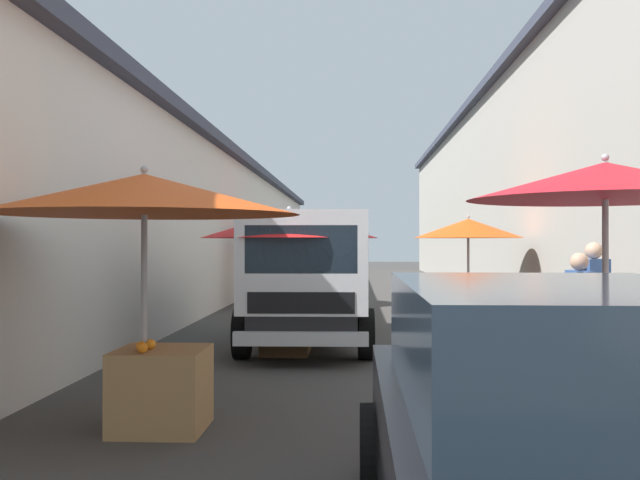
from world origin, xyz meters
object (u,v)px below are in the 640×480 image
object	(u,v)px
plastic_stool	(418,329)
vendor_in_shade	(579,309)
hatchback_car	(574,442)
parked_scooter	(570,321)
fruit_stall_mid_lane	(468,238)
fruit_stall_near_left	(289,240)
fruit_stall_far_left	(602,212)
vendor_by_crates	(594,295)
fruit_stall_far_right	(287,236)
delivery_truck	(306,283)
fruit_stall_near_right	(147,220)

from	to	relation	value
plastic_stool	vendor_in_shade	bearing A→B (deg)	-145.99
hatchback_car	parked_scooter	distance (m)	7.86
fruit_stall_mid_lane	fruit_stall_near_left	bearing A→B (deg)	147.16
fruit_stall_far_left	vendor_by_crates	distance (m)	3.29
fruit_stall_far_right	delivery_truck	bearing A→B (deg)	-172.44
fruit_stall_mid_lane	delivery_truck	distance (m)	6.13
parked_scooter	fruit_stall_far_left	bearing A→B (deg)	166.20
fruit_stall_far_left	parked_scooter	xyz separation A→B (m)	(4.47, -1.10, -1.47)
fruit_stall_near_right	vendor_by_crates	distance (m)	5.99
hatchback_car	fruit_stall_far_left	bearing A→B (deg)	-21.56
fruit_stall_far_left	delivery_truck	bearing A→B (deg)	34.88
fruit_stall_far_left	plastic_stool	xyz separation A→B (m)	(4.33, 1.22, -1.59)
vendor_by_crates	parked_scooter	distance (m)	1.56
fruit_stall_near_left	hatchback_car	xyz separation A→B (m)	(-6.94, -1.95, -0.94)
plastic_stool	fruit_stall_far_left	bearing A→B (deg)	-164.25
hatchback_car	parked_scooter	world-z (taller)	hatchback_car
fruit_stall_near_left	delivery_truck	distance (m)	0.73
fruit_stall_mid_lane	plastic_stool	xyz separation A→B (m)	(-5.00, 1.57, -1.41)
fruit_stall_near_left	fruit_stall_mid_lane	bearing A→B (deg)	-32.84
fruit_stall_mid_lane	fruit_stall_far_left	distance (m)	9.33
hatchback_car	plastic_stool	distance (m)	7.38
fruit_stall_mid_lane	vendor_in_shade	distance (m)	7.47
fruit_stall_mid_lane	hatchback_car	xyz separation A→B (m)	(-12.37, 1.55, -1.00)
delivery_truck	fruit_stall_far_right	bearing A→B (deg)	7.56
delivery_truck	vendor_by_crates	size ratio (longest dim) A/B	3.01
fruit_stall_near_left	fruit_stall_near_right	size ratio (longest dim) A/B	0.95
fruit_stall_far_left	plastic_stool	distance (m)	4.77
vendor_in_shade	vendor_by_crates	bearing A→B (deg)	-26.16
fruit_stall_near_right	vendor_in_shade	bearing A→B (deg)	-64.33
delivery_truck	plastic_stool	bearing A→B (deg)	-85.05
fruit_stall_far_left	fruit_stall_near_left	bearing A→B (deg)	38.94
fruit_stall_far_left	hatchback_car	distance (m)	3.48
vendor_by_crates	parked_scooter	world-z (taller)	vendor_by_crates
fruit_stall_mid_lane	fruit_stall_far_left	xyz separation A→B (m)	(-9.32, 0.35, 0.18)
fruit_stall_near_left	hatchback_car	bearing A→B (deg)	-164.32
hatchback_car	delivery_truck	size ratio (longest dim) A/B	0.79
fruit_stall_far_left	vendor_in_shade	distance (m)	2.21
fruit_stall_near_right	plastic_stool	size ratio (longest dim) A/B	6.32
fruit_stall_near_left	fruit_stall_far_left	xyz separation A→B (m)	(-3.90, -3.15, 0.24)
parked_scooter	vendor_in_shade	bearing A→B (deg)	165.02
fruit_stall_mid_lane	plastic_stool	world-z (taller)	fruit_stall_mid_lane
fruit_stall_near_right	hatchback_car	xyz separation A→B (m)	(-2.82, -2.82, -1.10)
fruit_stall_far_left	fruit_stall_near_right	distance (m)	4.03
fruit_stall_far_right	hatchback_car	distance (m)	15.22
fruit_stall_near_right	fruit_stall_near_left	bearing A→B (deg)	-11.92
fruit_stall_mid_lane	parked_scooter	bearing A→B (deg)	-171.25
fruit_stall_far_left	plastic_stool	size ratio (longest dim) A/B	5.60
parked_scooter	delivery_truck	bearing A→B (deg)	94.11
vendor_in_shade	parked_scooter	distance (m)	2.68
fruit_stall_near_right	vendor_in_shade	xyz separation A→B (m)	(2.13, -4.43, -0.97)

